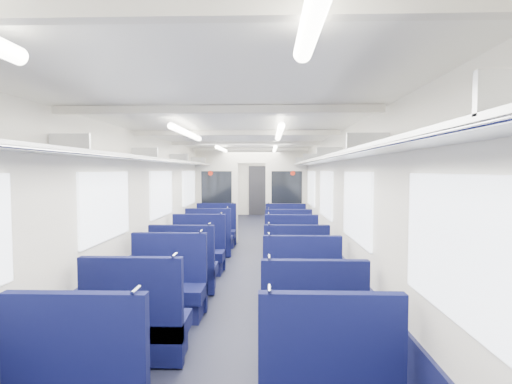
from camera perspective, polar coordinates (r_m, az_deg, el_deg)
name	(u,v)px	position (r m, az deg, el deg)	size (l,w,h in m)	color
floor	(246,269)	(7.48, -1.51, -10.95)	(2.80, 18.00, 0.01)	black
ceiling	(245,141)	(7.28, -1.54, 7.31)	(2.80, 18.00, 0.01)	white
wall_left	(170,205)	(7.50, -12.28, -1.87)	(0.02, 18.00, 2.35)	beige
dado_left	(171,250)	(7.61, -12.09, -8.08)	(0.03, 17.90, 0.70)	#101235
wall_right	(322,206)	(7.34, 9.46, -1.95)	(0.02, 18.00, 2.35)	beige
dado_right	(321,250)	(7.45, 9.29, -8.28)	(0.03, 17.90, 0.70)	#101235
wall_far	(258,186)	(16.26, 0.31, 0.84)	(2.80, 0.02, 2.35)	beige
luggage_rack_left	(179,162)	(7.43, -10.94, 4.26)	(0.36, 17.40, 0.18)	#B2B5BA
luggage_rack_right	(312,162)	(7.29, 8.06, 4.31)	(0.36, 17.40, 0.18)	#B2B5BA
windows	(244,194)	(6.81, -1.75, -0.23)	(2.78, 15.60, 0.75)	white
ceiling_fittings	(244,144)	(7.01, -1.66, 6.97)	(2.70, 16.06, 0.11)	beige
end_door	(258,191)	(16.21, 0.30, 0.21)	(0.75, 0.06, 2.00)	black
bulkhead	(252,194)	(9.95, -0.63, -0.26)	(2.80, 0.10, 2.35)	beige
seat_8	(137,327)	(4.14, -16.75, -18.10)	(0.95, 0.52, 1.06)	#0D1140
seat_9	(313,332)	(3.91, 8.12, -19.31)	(0.95, 0.52, 1.06)	#0D1140
seat_10	(167,291)	(5.18, -12.61, -13.68)	(0.95, 0.52, 1.06)	#0D1140
seat_11	(303,297)	(4.88, 6.74, -14.70)	(0.95, 0.52, 1.06)	#0D1140
seat_12	(184,271)	(6.09, -10.30, -11.10)	(0.95, 0.52, 1.06)	#0D1140
seat_13	(296,271)	(6.04, 5.73, -11.19)	(0.95, 0.52, 1.06)	#0D1140
seat_14	(198,254)	(7.21, -8.33, -8.85)	(0.95, 0.52, 1.06)	#0D1140
seat_15	(292,256)	(7.07, 5.13, -9.07)	(0.95, 0.52, 1.06)	#0D1140
seat_16	(209,241)	(8.51, -6.73, -7.00)	(0.95, 0.52, 1.06)	#0D1140
seat_17	(288,243)	(8.31, 4.62, -7.24)	(0.95, 0.52, 1.06)	#0D1140
seat_18	(216,233)	(9.56, -5.78, -5.89)	(0.95, 0.52, 1.06)	#0D1140
seat_19	(286,234)	(9.37, 4.30, -6.05)	(0.95, 0.52, 1.06)	#0D1140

